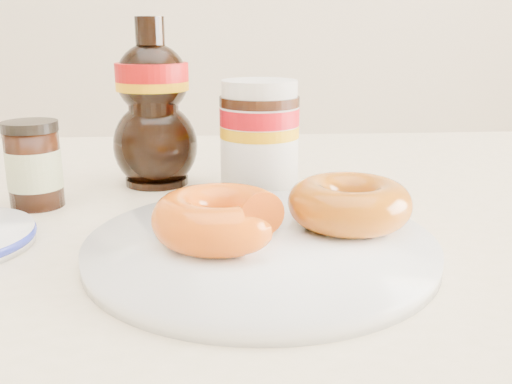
{
  "coord_description": "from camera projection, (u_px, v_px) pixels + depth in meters",
  "views": [
    {
      "loc": [
        0.03,
        -0.35,
        0.92
      ],
      "look_at": [
        0.06,
        0.1,
        0.79
      ],
      "focal_mm": 40.0,
      "sensor_mm": 36.0,
      "label": 1
    }
  ],
  "objects": [
    {
      "name": "dining_table",
      "position": [
        183.0,
        323.0,
        0.5
      ],
      "size": [
        1.4,
        0.9,
        0.75
      ],
      "color": "beige",
      "rests_on": "ground"
    },
    {
      "name": "plate",
      "position": [
        261.0,
        246.0,
        0.43
      ],
      "size": [
        0.26,
        0.26,
        0.01
      ],
      "color": "white",
      "rests_on": "dining_table"
    },
    {
      "name": "donut_bitten",
      "position": [
        220.0,
        218.0,
        0.42
      ],
      "size": [
        0.12,
        0.12,
        0.03
      ],
      "primitive_type": "torus",
      "rotation": [
        0.0,
        0.0,
        0.24
      ],
      "color": "#D7490C",
      "rests_on": "plate"
    },
    {
      "name": "donut_whole",
      "position": [
        349.0,
        203.0,
        0.46
      ],
      "size": [
        0.1,
        0.1,
        0.03
      ],
      "primitive_type": "torus",
      "rotation": [
        0.0,
        0.0,
        0.04
      ],
      "color": "#AE490B",
      "rests_on": "plate"
    },
    {
      "name": "nutella_jar",
      "position": [
        259.0,
        132.0,
        0.58
      ],
      "size": [
        0.08,
        0.08,
        0.12
      ],
      "rotation": [
        0.0,
        0.0,
        0.07
      ],
      "color": "white",
      "rests_on": "dining_table"
    },
    {
      "name": "syrup_bottle",
      "position": [
        153.0,
        103.0,
        0.6
      ],
      "size": [
        0.1,
        0.09,
        0.18
      ],
      "primitive_type": null,
      "rotation": [
        0.0,
        0.0,
        0.17
      ],
      "color": "black",
      "rests_on": "dining_table"
    },
    {
      "name": "dark_jar",
      "position": [
        34.0,
        165.0,
        0.54
      ],
      "size": [
        0.05,
        0.05,
        0.08
      ],
      "rotation": [
        0.0,
        0.0,
        0.25
      ],
      "color": "black",
      "rests_on": "dining_table"
    }
  ]
}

